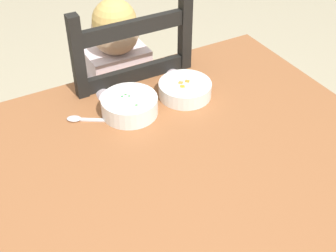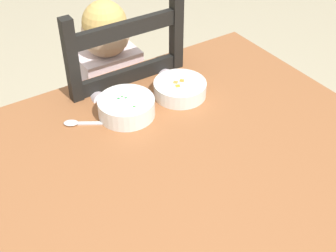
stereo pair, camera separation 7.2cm
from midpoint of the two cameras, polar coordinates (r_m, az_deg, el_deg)
name	(u,v)px [view 2 (the right image)]	position (r m, az deg, el deg)	size (l,w,h in m)	color
dining_table	(165,186)	(1.31, -1.97, -7.53)	(1.30, 0.98, 0.72)	brown
dining_chair	(116,120)	(1.81, -7.63, 0.66)	(0.42, 0.42, 1.00)	black
child_figure	(113,87)	(1.72, -8.03, 4.88)	(0.32, 0.31, 0.95)	silver
bowl_of_peas	(126,107)	(1.39, -6.70, 2.38)	(0.17, 0.17, 0.06)	white
bowl_of_carrots	(180,88)	(1.47, 0.09, 4.70)	(0.17, 0.17, 0.05)	white
spoon	(78,123)	(1.40, -12.67, 0.34)	(0.13, 0.09, 0.01)	silver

